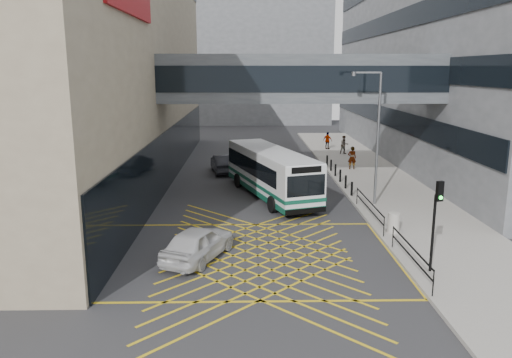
{
  "coord_description": "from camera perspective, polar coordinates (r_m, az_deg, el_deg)",
  "views": [
    {
      "loc": [
        -0.47,
        -20.88,
        8.1
      ],
      "look_at": [
        0.0,
        4.0,
        2.6
      ],
      "focal_mm": 35.0,
      "sensor_mm": 36.0,
      "label": 1
    }
  ],
  "objects": [
    {
      "name": "ground",
      "position": [
        22.4,
        0.19,
        -8.73
      ],
      "size": [
        120.0,
        120.0,
        0.0
      ],
      "primitive_type": "plane",
      "color": "#333335"
    },
    {
      "name": "street_lamp",
      "position": [
        30.02,
        13.45,
        5.43
      ],
      "size": [
        1.77,
        0.31,
        7.8
      ],
      "rotation": [
        0.0,
        0.0,
        -0.06
      ],
      "color": "slate",
      "rests_on": "pavement"
    },
    {
      "name": "bollards",
      "position": [
        37.27,
        9.33,
        0.7
      ],
      "size": [
        0.14,
        10.14,
        0.9
      ],
      "color": "black",
      "rests_on": "pavement"
    },
    {
      "name": "car_white",
      "position": [
        21.9,
        -6.63,
        -7.23
      ],
      "size": [
        3.63,
        5.1,
        1.5
      ],
      "primitive_type": "imported",
      "rotation": [
        0.0,
        0.0,
        2.74
      ],
      "color": "silver",
      "rests_on": "ground"
    },
    {
      "name": "pavement",
      "position": [
        37.97,
        13.39,
        -0.08
      ],
      "size": [
        6.0,
        54.0,
        0.16
      ],
      "primitive_type": "cube",
      "color": "#A09B92",
      "rests_on": "ground"
    },
    {
      "name": "pedestrian_a",
      "position": [
        41.04,
        10.91,
        2.39
      ],
      "size": [
        0.77,
        0.58,
        1.85
      ],
      "primitive_type": "imported",
      "rotation": [
        0.0,
        0.0,
        3.06
      ],
      "color": "gray",
      "rests_on": "pavement"
    },
    {
      "name": "bus",
      "position": [
        32.18,
        1.61,
        0.86
      ],
      "size": [
        5.76,
        11.09,
        3.05
      ],
      "rotation": [
        0.0,
        0.0,
        0.32
      ],
      "color": "white",
      "rests_on": "ground"
    },
    {
      "name": "building_far",
      "position": [
        80.9,
        -2.22,
        13.08
      ],
      "size": [
        28.0,
        16.0,
        18.0
      ],
      "primitive_type": "cube",
      "color": "slate",
      "rests_on": "ground"
    },
    {
      "name": "pedestrian_c",
      "position": [
        51.08,
        8.18,
        4.36
      ],
      "size": [
        1.1,
        0.99,
        1.71
      ],
      "primitive_type": "imported",
      "rotation": [
        0.0,
        0.0,
        2.51
      ],
      "color": "gray",
      "rests_on": "pavement"
    },
    {
      "name": "litter_bin",
      "position": [
        25.7,
        15.46,
        -4.83
      ],
      "size": [
        0.58,
        0.58,
        1.0
      ],
      "primitive_type": "cylinder",
      "color": "#ADA89E",
      "rests_on": "pavement"
    },
    {
      "name": "kerb_railings",
      "position": [
        24.69,
        14.58,
        -4.96
      ],
      "size": [
        0.05,
        12.54,
        1.0
      ],
      "color": "black",
      "rests_on": "pavement"
    },
    {
      "name": "traffic_light",
      "position": [
        20.71,
        19.9,
        -3.71
      ],
      "size": [
        0.3,
        0.45,
        3.75
      ],
      "rotation": [
        0.0,
        0.0,
        0.28
      ],
      "color": "black",
      "rests_on": "pavement"
    },
    {
      "name": "car_silver",
      "position": [
        34.3,
        2.7,
        0.1
      ],
      "size": [
        3.14,
        5.26,
        1.53
      ],
      "primitive_type": "imported",
      "rotation": [
        0.0,
        0.0,
        3.37
      ],
      "color": "#9EA3A7",
      "rests_on": "ground"
    },
    {
      "name": "skybridge",
      "position": [
        33.07,
        5.04,
        11.37
      ],
      "size": [
        20.0,
        4.1,
        3.0
      ],
      "color": "#4C5156",
      "rests_on": "ground"
    },
    {
      "name": "building_whsmith",
      "position": [
        40.83,
        -27.01,
        10.99
      ],
      "size": [
        24.17,
        42.0,
        16.0
      ],
      "color": "gray",
      "rests_on": "ground"
    },
    {
      "name": "box_junction",
      "position": [
        22.4,
        0.19,
        -8.72
      ],
      "size": [
        12.0,
        9.0,
        0.01
      ],
      "color": "gold",
      "rests_on": "ground"
    },
    {
      "name": "car_dark",
      "position": [
        39.9,
        -3.81,
        1.78
      ],
      "size": [
        2.62,
        4.88,
        1.45
      ],
      "primitive_type": "imported",
      "rotation": [
        0.0,
        0.0,
        3.32
      ],
      "color": "black",
      "rests_on": "ground"
    },
    {
      "name": "pedestrian_b",
      "position": [
        48.37,
        10.05,
        3.86
      ],
      "size": [
        0.93,
        0.66,
        1.73
      ],
      "primitive_type": "imported",
      "rotation": [
        0.0,
        0.0,
        0.21
      ],
      "color": "gray",
      "rests_on": "pavement"
    }
  ]
}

